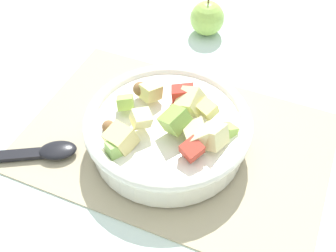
{
  "coord_description": "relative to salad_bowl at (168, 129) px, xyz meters",
  "views": [
    {
      "loc": [
        -0.16,
        0.4,
        0.51
      ],
      "look_at": [
        0.01,
        0.01,
        0.05
      ],
      "focal_mm": 45.78,
      "sensor_mm": 36.0,
      "label": 1
    }
  ],
  "objects": [
    {
      "name": "ground_plane",
      "position": [
        -0.01,
        -0.01,
        -0.04
      ],
      "size": [
        2.4,
        2.4,
        0.0
      ],
      "primitive_type": "plane",
      "color": "silver"
    },
    {
      "name": "serving_spoon",
      "position": [
        0.18,
        0.1,
        -0.03
      ],
      "size": [
        0.19,
        0.12,
        0.01
      ],
      "color": "black",
      "rests_on": "placemat"
    },
    {
      "name": "salad_bowl",
      "position": [
        0.0,
        0.0,
        0.0
      ],
      "size": [
        0.25,
        0.25,
        0.1
      ],
      "color": "white",
      "rests_on": "placemat"
    },
    {
      "name": "placemat",
      "position": [
        -0.01,
        -0.01,
        -0.04
      ],
      "size": [
        0.46,
        0.32,
        0.01
      ],
      "primitive_type": "cube",
      "color": "tan",
      "rests_on": "ground_plane"
    },
    {
      "name": "whole_apple",
      "position": [
        0.05,
        -0.31,
        -0.01
      ],
      "size": [
        0.07,
        0.07,
        0.08
      ],
      "color": "#9EC656",
      "rests_on": "ground_plane"
    }
  ]
}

